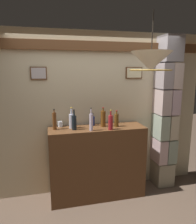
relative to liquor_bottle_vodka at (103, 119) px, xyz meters
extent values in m
cube|color=beige|center=(-0.10, 0.26, 0.03)|extent=(3.75, 0.08, 2.59)
cube|color=brown|center=(-0.10, 0.20, 1.09)|extent=(3.75, 0.10, 0.14)
cube|color=brown|center=(-0.93, 0.21, 0.69)|extent=(0.24, 0.03, 0.19)
cube|color=#B6ADAD|center=(-0.93, 0.20, 0.69)|extent=(0.21, 0.01, 0.16)
cube|color=brown|center=(0.57, 0.21, 0.69)|extent=(0.28, 0.03, 0.19)
cube|color=beige|center=(0.57, 0.20, 0.69)|extent=(0.25, 0.01, 0.16)
cube|color=gray|center=(1.11, 0.08, -1.06)|extent=(0.30, 0.40, 0.41)
cube|color=#C5A7A7|center=(1.02, 0.08, -0.63)|extent=(0.15, 0.40, 0.41)
cube|color=gray|center=(1.19, 0.08, -0.63)|extent=(0.17, 0.40, 0.41)
cube|color=#9AA893|center=(1.02, 0.08, -0.21)|extent=(0.16, 0.40, 0.41)
cube|color=#C3B396|center=(1.19, 0.08, -0.21)|extent=(0.15, 0.40, 0.41)
cube|color=#B9A49F|center=(1.02, 0.08, 0.22)|extent=(0.16, 0.40, 0.41)
cube|color=#BEA1AB|center=(1.19, 0.08, 0.22)|extent=(0.16, 0.40, 0.41)
cube|color=gray|center=(1.02, 0.08, 0.64)|extent=(0.17, 0.40, 0.41)
cube|color=beige|center=(1.19, 0.08, 0.64)|extent=(0.16, 0.40, 0.41)
cube|color=gray|center=(1.11, 0.08, 1.06)|extent=(0.30, 0.40, 0.41)
cube|color=brown|center=(-0.10, -0.04, -0.70)|extent=(1.47, 0.44, 1.14)
cylinder|color=brown|center=(0.00, 0.00, 0.00)|extent=(0.08, 0.08, 0.24)
cylinder|color=brown|center=(0.00, 0.00, 0.14)|extent=(0.02, 0.02, 0.05)
cylinder|color=maroon|center=(0.00, 0.00, 0.17)|extent=(0.03, 0.03, 0.01)
cylinder|color=navy|center=(-0.15, 0.10, -0.06)|extent=(0.07, 0.07, 0.14)
cylinder|color=navy|center=(-0.15, 0.10, 0.04)|extent=(0.03, 0.03, 0.05)
cylinder|color=black|center=(-0.15, 0.10, 0.07)|extent=(0.03, 0.03, 0.01)
cylinder|color=silver|center=(-0.23, -0.18, 0.00)|extent=(0.05, 0.05, 0.25)
cylinder|color=silver|center=(-0.23, -0.18, 0.16)|extent=(0.02, 0.02, 0.08)
cylinder|color=black|center=(-0.23, -0.18, 0.20)|extent=(0.02, 0.02, 0.01)
cylinder|color=black|center=(-0.46, -0.07, -0.02)|extent=(0.07, 0.07, 0.21)
cylinder|color=black|center=(-0.46, -0.07, 0.12)|extent=(0.02, 0.02, 0.08)
cylinder|color=black|center=(-0.46, -0.07, 0.17)|extent=(0.03, 0.03, 0.01)
cylinder|color=maroon|center=(0.06, -0.20, -0.02)|extent=(0.07, 0.07, 0.21)
cylinder|color=maroon|center=(0.06, -0.20, 0.12)|extent=(0.02, 0.02, 0.07)
cylinder|color=#B7932D|center=(0.06, -0.20, 0.16)|extent=(0.03, 0.03, 0.01)
cylinder|color=#593813|center=(0.20, -0.05, -0.03)|extent=(0.07, 0.07, 0.20)
cylinder|color=#593813|center=(0.20, -0.05, 0.09)|extent=(0.02, 0.02, 0.04)
cylinder|color=maroon|center=(0.20, -0.05, 0.12)|extent=(0.03, 0.03, 0.01)
cylinder|color=silver|center=(-0.48, 0.02, -0.02)|extent=(0.08, 0.08, 0.21)
cylinder|color=silver|center=(-0.48, 0.02, 0.13)|extent=(0.03, 0.03, 0.09)
cylinder|color=#B7932D|center=(-0.48, 0.02, 0.18)|extent=(0.03, 0.03, 0.01)
cylinder|color=brown|center=(-0.73, 0.00, 0.00)|extent=(0.06, 0.06, 0.25)
cylinder|color=brown|center=(-0.73, 0.00, 0.15)|extent=(0.02, 0.02, 0.04)
cylinder|color=black|center=(-0.73, 0.00, 0.17)|extent=(0.02, 0.02, 0.01)
cylinder|color=silver|center=(-0.65, 0.14, -0.08)|extent=(0.07, 0.07, 0.09)
cone|color=#EFE5C6|center=(0.28, -0.94, 0.83)|extent=(0.44, 0.44, 0.20)
cylinder|color=black|center=(0.28, -0.94, 1.13)|extent=(0.01, 0.01, 0.41)
torus|color=#AD8433|center=(0.28, -0.94, 0.73)|extent=(0.45, 0.45, 0.02)
camera|label=1|loc=(-0.81, -3.04, 0.74)|focal=33.76mm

